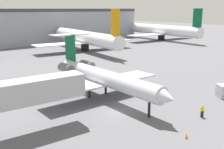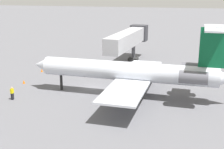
# 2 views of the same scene
# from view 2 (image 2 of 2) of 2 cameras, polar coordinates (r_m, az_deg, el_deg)

# --- Properties ---
(ground_plane) EXTENTS (400.00, 400.00, 0.10)m
(ground_plane) POSITION_cam_2_polar(r_m,az_deg,el_deg) (43.09, -3.46, -2.64)
(ground_plane) COLOR #5B5B60
(regional_jet) EXTENTS (19.65, 26.63, 9.24)m
(regional_jet) POSITION_cam_2_polar(r_m,az_deg,el_deg) (38.79, 4.28, 0.65)
(regional_jet) COLOR silver
(regional_jet) RESTS_ON ground_plane
(jet_bridge) EXTENTS (18.94, 4.29, 6.44)m
(jet_bridge) POSITION_cam_2_polar(r_m,az_deg,el_deg) (56.41, 3.24, 6.73)
(jet_bridge) COLOR #ADADB2
(jet_bridge) RESTS_ON ground_plane
(ground_crew_marshaller) EXTENTS (0.43, 0.32, 1.69)m
(ground_crew_marshaller) POSITION_cam_2_polar(r_m,az_deg,el_deg) (40.39, -18.10, -3.32)
(ground_crew_marshaller) COLOR black
(ground_crew_marshaller) RESTS_ON ground_plane
(traffic_cone_near) EXTENTS (0.36, 0.36, 0.55)m
(traffic_cone_near) POSITION_cam_2_polar(r_m,az_deg,el_deg) (46.93, -16.09, -1.30)
(traffic_cone_near) COLOR orange
(traffic_cone_near) RESTS_ON ground_plane
(traffic_cone_mid) EXTENTS (0.36, 0.36, 0.55)m
(traffic_cone_mid) POSITION_cam_2_polar(r_m,az_deg,el_deg) (52.78, -12.94, 0.77)
(traffic_cone_mid) COLOR orange
(traffic_cone_mid) RESTS_ON ground_plane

